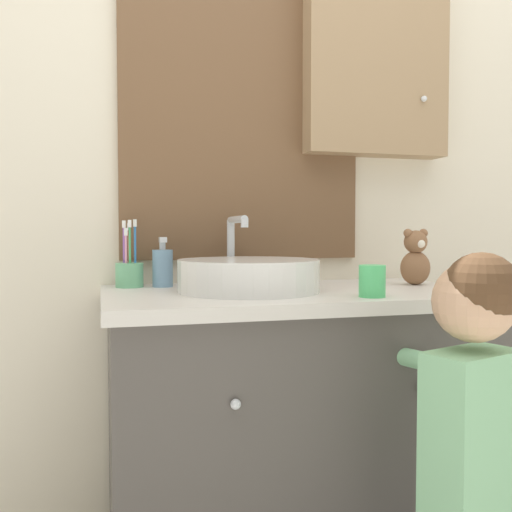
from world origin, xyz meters
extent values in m
cube|color=beige|center=(0.00, 0.63, 1.25)|extent=(3.20, 0.06, 2.50)
cube|color=brown|center=(-0.08, 0.59, 1.35)|extent=(0.79, 0.02, 1.00)
cube|color=#B2C1CC|center=(-0.08, 0.58, 1.35)|extent=(0.73, 0.01, 0.94)
cube|color=#997A56|center=(0.37, 0.55, 1.58)|extent=(0.50, 0.10, 0.75)
sphere|color=silver|center=(0.52, 0.49, 1.39)|extent=(0.02, 0.02, 0.02)
cube|color=#4C4742|center=(0.00, 0.30, 0.37)|extent=(1.01, 0.55, 0.75)
cube|color=beige|center=(0.00, 0.30, 0.76)|extent=(1.05, 0.59, 0.03)
sphere|color=silver|center=(-0.24, 0.02, 0.56)|extent=(0.02, 0.02, 0.02)
sphere|color=silver|center=(0.24, 0.02, 0.56)|extent=(0.02, 0.02, 0.02)
cylinder|color=white|center=(-0.13, 0.30, 0.82)|extent=(0.39, 0.39, 0.09)
cylinder|color=silver|center=(-0.13, 0.30, 0.87)|extent=(0.32, 0.32, 0.01)
cylinder|color=silver|center=(-0.13, 0.52, 0.88)|extent=(0.02, 0.02, 0.20)
cylinder|color=silver|center=(-0.13, 0.43, 0.98)|extent=(0.02, 0.18, 0.02)
cylinder|color=silver|center=(-0.13, 0.34, 0.97)|extent=(0.02, 0.02, 0.02)
sphere|color=white|center=(-0.03, 0.52, 0.82)|extent=(0.06, 0.06, 0.06)
cylinder|color=#66B27F|center=(-0.44, 0.51, 0.82)|extent=(0.08, 0.08, 0.07)
cylinder|color=#3884DB|center=(-0.43, 0.52, 0.89)|extent=(0.01, 0.01, 0.19)
cube|color=white|center=(-0.43, 0.52, 0.97)|extent=(0.01, 0.02, 0.02)
cylinder|color=#D6423D|center=(-0.44, 0.53, 0.88)|extent=(0.01, 0.01, 0.18)
cube|color=white|center=(-0.44, 0.53, 0.96)|extent=(0.01, 0.02, 0.02)
cylinder|color=#8E56B7|center=(-0.46, 0.53, 0.88)|extent=(0.01, 0.01, 0.18)
cube|color=white|center=(-0.46, 0.53, 0.97)|extent=(0.01, 0.02, 0.02)
cylinder|color=pink|center=(-0.45, 0.50, 0.87)|extent=(0.01, 0.01, 0.16)
cube|color=white|center=(-0.45, 0.50, 0.94)|extent=(0.01, 0.02, 0.02)
cylinder|color=#47B26B|center=(-0.44, 0.50, 0.89)|extent=(0.01, 0.01, 0.19)
cube|color=white|center=(-0.44, 0.50, 0.97)|extent=(0.01, 0.02, 0.02)
cylinder|color=#6B93B2|center=(-0.35, 0.50, 0.84)|extent=(0.06, 0.06, 0.11)
cylinder|color=silver|center=(-0.35, 0.50, 0.90)|extent=(0.02, 0.02, 0.02)
cube|color=silver|center=(-0.35, 0.49, 0.92)|extent=(0.02, 0.03, 0.02)
cube|color=#7FBC89|center=(0.20, -0.22, 0.52)|extent=(0.23, 0.17, 0.36)
sphere|color=tan|center=(0.20, -0.22, 0.81)|extent=(0.17, 0.17, 0.17)
sphere|color=#4C331E|center=(0.21, -0.24, 0.83)|extent=(0.15, 0.15, 0.15)
cylinder|color=#7FBC89|center=(0.21, -0.02, 0.64)|extent=(0.13, 0.27, 0.04)
cylinder|color=white|center=(0.17, 0.11, 0.68)|extent=(0.02, 0.05, 0.12)
ellipsoid|color=brown|center=(0.41, 0.35, 0.83)|extent=(0.10, 0.08, 0.10)
sphere|color=brown|center=(0.41, 0.35, 0.91)|extent=(0.07, 0.07, 0.07)
sphere|color=brown|center=(0.39, 0.35, 0.94)|extent=(0.03, 0.03, 0.03)
sphere|color=brown|center=(0.44, 0.35, 0.94)|extent=(0.03, 0.03, 0.03)
sphere|color=silver|center=(0.41, 0.32, 0.91)|extent=(0.02, 0.02, 0.02)
cylinder|color=#4CC670|center=(0.14, 0.09, 0.82)|extent=(0.07, 0.07, 0.08)
camera|label=1|loc=(-0.53, -1.21, 0.95)|focal=40.00mm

